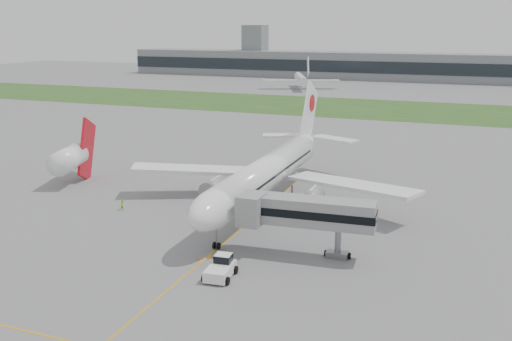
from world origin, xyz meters
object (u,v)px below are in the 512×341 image
at_px(ground_crew_near, 227,259).
at_px(neighbor_aircraft, 71,158).
at_px(airliner, 269,171).
at_px(pushback_tug, 221,268).
at_px(jet_bridge, 303,212).

bearing_deg(ground_crew_near, neighbor_aircraft, -41.40).
xyz_separation_m(airliner, pushback_tug, (3.97, -27.22, -4.57)).
relative_size(pushback_tug, jet_bridge, 0.29).
bearing_deg(airliner, jet_bridge, -58.95).
xyz_separation_m(pushback_tug, jet_bridge, (6.90, 9.17, 4.64)).
distance_m(jet_bridge, neighbor_aircraft, 51.43).
xyz_separation_m(pushback_tug, neighbor_aircraft, (-41.57, 26.35, 3.73)).
height_order(pushback_tug, jet_bridge, jet_bridge).
distance_m(pushback_tug, ground_crew_near, 3.11).
height_order(airliner, ground_crew_near, airliner).
bearing_deg(airliner, pushback_tug, -81.70).
xyz_separation_m(ground_crew_near, neighbor_aircraft, (-40.92, 23.32, 3.96)).
bearing_deg(pushback_tug, airliner, 92.98).
bearing_deg(pushback_tug, jet_bridge, 47.73).
distance_m(airliner, jet_bridge, 21.07).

